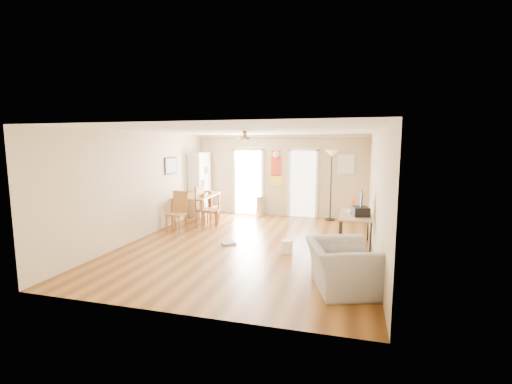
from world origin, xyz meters
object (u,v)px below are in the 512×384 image
(bookshelf, at_px, (200,184))
(printer, at_px, (360,211))
(torchiere_lamp, at_px, (331,185))
(wastebasket_a, at_px, (287,247))
(dining_chair_near, at_px, (177,212))
(wastebasket_b, at_px, (336,252))
(dining_table, at_px, (197,209))
(dining_chair_right_a, at_px, (211,209))
(trash_can, at_px, (260,206))
(armchair, at_px, (342,267))
(dining_chair_far, at_px, (209,205))
(computer_desk, at_px, (355,231))
(dining_chair_right_b, at_px, (207,207))

(bookshelf, height_order, printer, bookshelf)
(torchiere_lamp, relative_size, wastebasket_a, 7.64)
(dining_chair_near, relative_size, wastebasket_b, 3.89)
(dining_table, xyz_separation_m, dining_chair_right_a, (0.55, -0.23, 0.05))
(trash_can, bearing_deg, dining_chair_near, -121.50)
(dining_table, xyz_separation_m, armchair, (4.30, -3.89, -0.03))
(dining_table, xyz_separation_m, dining_chair_far, (0.20, 0.45, 0.04))
(trash_can, bearing_deg, dining_table, -137.85)
(dining_chair_near, distance_m, trash_can, 3.06)
(dining_table, relative_size, printer, 4.23)
(bookshelf, relative_size, computer_desk, 1.46)
(dining_chair_right_a, height_order, computer_desk, dining_chair_right_a)
(dining_chair_far, bearing_deg, computer_desk, 163.65)
(dining_chair_near, xyz_separation_m, printer, (4.63, -0.33, 0.32))
(dining_table, distance_m, trash_can, 2.11)
(dining_chair_near, xyz_separation_m, dining_chair_far, (0.23, 1.64, -0.08))
(bookshelf, bearing_deg, trash_can, 27.82)
(dining_chair_right_b, xyz_separation_m, torchiere_lamp, (3.23, 1.95, 0.49))
(dining_chair_near, xyz_separation_m, trash_can, (1.60, 2.61, -0.21))
(dining_chair_right_a, height_order, torchiere_lamp, torchiere_lamp)
(computer_desk, relative_size, printer, 3.58)
(bookshelf, height_order, trash_can, bookshelf)
(dining_chair_far, distance_m, wastebasket_b, 4.84)
(dining_table, distance_m, wastebasket_a, 3.84)
(printer, relative_size, wastebasket_b, 1.43)
(dining_chair_right_a, bearing_deg, dining_chair_near, 141.39)
(armchair, bearing_deg, trash_can, 9.66)
(dining_chair_right_b, distance_m, printer, 4.17)
(dining_chair_near, xyz_separation_m, armchair, (4.33, -2.70, -0.15))
(dining_chair_far, xyz_separation_m, armchair, (4.10, -4.34, -0.08))
(dining_chair_right_b, xyz_separation_m, wastebasket_b, (3.59, -1.78, -0.43))
(trash_can, relative_size, wastebasket_b, 2.38)
(bookshelf, xyz_separation_m, trash_can, (1.94, 0.36, -0.69))
(dining_chair_right_a, distance_m, wastebasket_b, 4.17)
(computer_desk, bearing_deg, bookshelf, 153.41)
(dining_chair_right_a, distance_m, printer, 4.27)
(dining_table, distance_m, computer_desk, 4.71)
(dining_table, bearing_deg, dining_chair_right_b, -45.00)
(dining_chair_far, bearing_deg, wastebasket_a, 144.10)
(dining_chair_right_b, relative_size, torchiere_lamp, 0.54)
(bookshelf, relative_size, dining_chair_near, 1.92)
(wastebasket_b, bearing_deg, dining_chair_right_b, 153.55)
(wastebasket_a, bearing_deg, armchair, -54.29)
(dining_chair_far, relative_size, trash_can, 1.40)
(dining_chair_far, bearing_deg, dining_chair_near, 88.84)
(dining_chair_near, distance_m, armchair, 5.11)
(wastebasket_a, xyz_separation_m, armchair, (1.19, -1.66, 0.24))
(printer, bearing_deg, trash_can, 122.22)
(bookshelf, xyz_separation_m, torchiere_lamp, (4.16, 0.34, 0.05))
(dining_chair_right_a, height_order, dining_chair_right_b, dining_chair_right_b)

